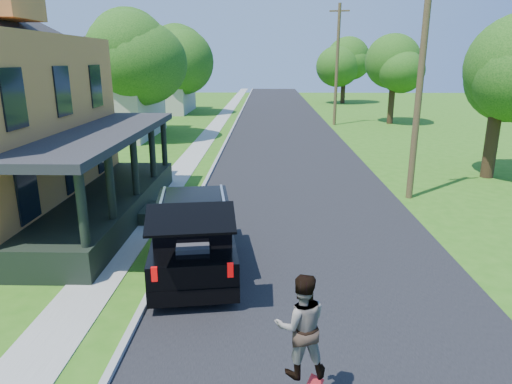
{
  "coord_description": "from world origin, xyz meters",
  "views": [
    {
      "loc": [
        -1.29,
        -9.07,
        5.4
      ],
      "look_at": [
        -1.58,
        3.0,
        1.88
      ],
      "focal_mm": 32.0,
      "sensor_mm": 36.0,
      "label": 1
    }
  ],
  "objects_px": {
    "skateboarder": "(301,326)",
    "tree_right_near": "(502,60)",
    "black_suv": "(194,236)",
    "utility_pole_near": "(422,65)"
  },
  "relations": [
    {
      "from": "skateboarder",
      "to": "tree_right_near",
      "type": "bearing_deg",
      "value": -129.22
    },
    {
      "from": "black_suv",
      "to": "tree_right_near",
      "type": "xyz_separation_m",
      "value": [
        12.37,
        10.21,
        4.43
      ]
    },
    {
      "from": "black_suv",
      "to": "skateboarder",
      "type": "height_order",
      "value": "black_suv"
    },
    {
      "from": "black_suv",
      "to": "utility_pole_near",
      "type": "distance_m",
      "value": 11.05
    },
    {
      "from": "black_suv",
      "to": "skateboarder",
      "type": "distance_m",
      "value": 5.68
    },
    {
      "from": "tree_right_near",
      "to": "utility_pole_near",
      "type": "distance_m",
      "value": 5.85
    },
    {
      "from": "skateboarder",
      "to": "tree_right_near",
      "type": "xyz_separation_m",
      "value": [
        9.92,
        15.31,
        3.84
      ]
    },
    {
      "from": "black_suv",
      "to": "utility_pole_near",
      "type": "xyz_separation_m",
      "value": [
        7.7,
        6.69,
        4.25
      ]
    },
    {
      "from": "tree_right_near",
      "to": "black_suv",
      "type": "bearing_deg",
      "value": -140.45
    },
    {
      "from": "black_suv",
      "to": "utility_pole_near",
      "type": "bearing_deg",
      "value": 32.61
    }
  ]
}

